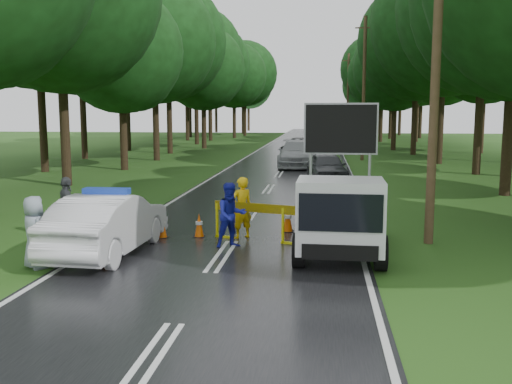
# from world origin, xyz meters

# --- Properties ---
(ground) EXTENTS (160.00, 160.00, 0.00)m
(ground) POSITION_xyz_m (0.00, 0.00, 0.00)
(ground) COLOR #1C4012
(ground) RESTS_ON ground
(road) EXTENTS (7.00, 140.00, 0.02)m
(road) POSITION_xyz_m (0.00, 30.00, 0.01)
(road) COLOR black
(road) RESTS_ON ground
(guardrail) EXTENTS (0.12, 60.06, 0.70)m
(guardrail) POSITION_xyz_m (3.70, 29.67, 0.55)
(guardrail) COLOR gray
(guardrail) RESTS_ON ground
(utility_pole_near) EXTENTS (1.40, 0.24, 10.00)m
(utility_pole_near) POSITION_xyz_m (5.20, 2.00, 5.06)
(utility_pole_near) COLOR #43341F
(utility_pole_near) RESTS_ON ground
(utility_pole_mid) EXTENTS (1.40, 0.24, 10.00)m
(utility_pole_mid) POSITION_xyz_m (5.20, 28.00, 5.06)
(utility_pole_mid) COLOR #43341F
(utility_pole_mid) RESTS_ON ground
(utility_pole_far) EXTENTS (1.40, 0.24, 10.00)m
(utility_pole_far) POSITION_xyz_m (5.20, 54.00, 5.06)
(utility_pole_far) COLOR #43341F
(utility_pole_far) RESTS_ON ground
(police_sedan) EXTENTS (1.78, 4.57, 1.63)m
(police_sedan) POSITION_xyz_m (-2.80, -0.11, 0.75)
(police_sedan) COLOR silver
(police_sedan) RESTS_ON ground
(work_truck) EXTENTS (2.14, 4.62, 3.64)m
(work_truck) POSITION_xyz_m (2.80, 0.48, 0.99)
(work_truck) COLOR gray
(work_truck) RESTS_ON ground
(barrier) EXTENTS (2.43, 0.78, 1.04)m
(barrier) POSITION_xyz_m (0.67, 1.65, 0.79)
(barrier) COLOR yellow
(barrier) RESTS_ON ground
(officer) EXTENTS (0.74, 0.69, 1.70)m
(officer) POSITION_xyz_m (0.19, 2.00, 0.85)
(officer) COLOR yellow
(officer) RESTS_ON ground
(civilian) EXTENTS (1.02, 0.95, 1.67)m
(civilian) POSITION_xyz_m (0.07, 0.96, 0.84)
(civilian) COLOR #171D9A
(civilian) RESTS_ON ground
(bystander_mid) EXTENTS (0.93, 1.06, 1.72)m
(bystander_mid) POSITION_xyz_m (-4.51, 1.36, 0.86)
(bystander_mid) COLOR #393B40
(bystander_mid) RESTS_ON ground
(bystander_right) EXTENTS (0.93, 0.93, 1.63)m
(bystander_right) POSITION_xyz_m (-3.95, -1.50, 0.82)
(bystander_right) COLOR gray
(bystander_right) RESTS_ON ground
(queue_car_first) EXTENTS (2.27, 4.44, 1.45)m
(queue_car_first) POSITION_xyz_m (2.60, 15.06, 0.72)
(queue_car_first) COLOR #383A3F
(queue_car_first) RESTS_ON ground
(queue_car_second) EXTENTS (2.44, 5.73, 1.65)m
(queue_car_second) POSITION_xyz_m (0.80, 22.50, 0.82)
(queue_car_second) COLOR #989CA0
(queue_car_second) RESTS_ON ground
(queue_car_third) EXTENTS (2.88, 5.74, 1.56)m
(queue_car_third) POSITION_xyz_m (0.80, 28.59, 0.78)
(queue_car_third) COLOR black
(queue_car_third) RESTS_ON ground
(queue_car_fourth) EXTENTS (1.75, 4.15, 1.33)m
(queue_car_fourth) POSITION_xyz_m (1.60, 40.23, 0.67)
(queue_car_fourth) COLOR #3A3D41
(queue_car_fourth) RESTS_ON ground
(cone_near_left) EXTENTS (0.30, 0.30, 0.63)m
(cone_near_left) POSITION_xyz_m (-2.50, -1.00, 0.31)
(cone_near_left) COLOR black
(cone_near_left) RESTS_ON ground
(cone_center) EXTENTS (0.32, 0.32, 0.68)m
(cone_center) POSITION_xyz_m (-1.00, 2.00, 0.33)
(cone_center) COLOR black
(cone_center) RESTS_ON ground
(cone_far) EXTENTS (0.37, 0.37, 0.77)m
(cone_far) POSITION_xyz_m (1.40, 2.97, 0.37)
(cone_far) COLOR black
(cone_far) RESTS_ON ground
(cone_left_mid) EXTENTS (0.33, 0.33, 0.69)m
(cone_left_mid) POSITION_xyz_m (-2.00, 1.80, 0.33)
(cone_left_mid) COLOR black
(cone_left_mid) RESTS_ON ground
(cone_right) EXTENTS (0.32, 0.32, 0.67)m
(cone_right) POSITION_xyz_m (3.24, 4.50, 0.32)
(cone_right) COLOR black
(cone_right) RESTS_ON ground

